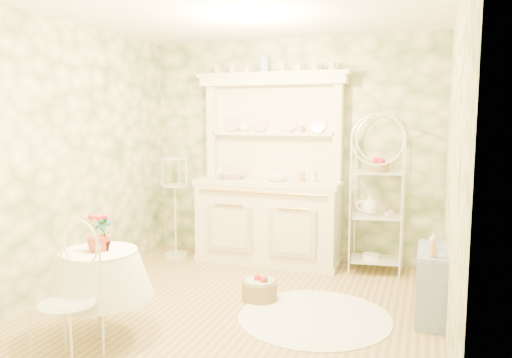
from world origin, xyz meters
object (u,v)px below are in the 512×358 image
(floor_basket, at_px, (259,288))
(round_table, at_px, (100,292))
(bakers_rack, at_px, (378,189))
(side_shelf, at_px, (431,286))
(birdcage_stand, at_px, (175,198))
(kitchen_dresser, at_px, (268,169))
(cafe_chair, at_px, (67,306))

(floor_basket, bearing_deg, round_table, -127.93)
(bakers_rack, height_order, side_shelf, bakers_rack)
(birdcage_stand, bearing_deg, round_table, -76.19)
(kitchen_dresser, xyz_separation_m, round_table, (-0.62, -2.45, -0.77))
(bakers_rack, height_order, birdcage_stand, bakers_rack)
(kitchen_dresser, distance_m, birdcage_stand, 1.25)
(side_shelf, xyz_separation_m, birdcage_stand, (-3.06, 1.00, 0.47))
(bakers_rack, height_order, round_table, bakers_rack)
(round_table, distance_m, floor_basket, 1.54)
(bakers_rack, xyz_separation_m, side_shelf, (0.59, -1.17, -0.68))
(floor_basket, bearing_deg, side_shelf, 3.58)
(round_table, distance_m, birdcage_stand, 2.39)
(birdcage_stand, height_order, floor_basket, birdcage_stand)
(bakers_rack, distance_m, round_table, 3.17)
(bakers_rack, bearing_deg, round_table, -135.05)
(bakers_rack, relative_size, cafe_chair, 2.21)
(birdcage_stand, bearing_deg, bakers_rack, 3.96)
(round_table, bearing_deg, side_shelf, 27.41)
(kitchen_dresser, bearing_deg, birdcage_stand, -172.53)
(bakers_rack, xyz_separation_m, floor_basket, (-0.97, -1.26, -0.84))
(kitchen_dresser, xyz_separation_m, bakers_rack, (1.29, 0.02, -0.18))
(bakers_rack, distance_m, cafe_chair, 3.49)
(bakers_rack, relative_size, round_table, 2.59)
(round_table, xyz_separation_m, cafe_chair, (0.05, -0.45, 0.06))
(kitchen_dresser, xyz_separation_m, side_shelf, (1.88, -1.15, -0.86))
(side_shelf, bearing_deg, round_table, -156.98)
(birdcage_stand, distance_m, floor_basket, 1.96)
(round_table, bearing_deg, bakers_rack, 52.29)
(bakers_rack, relative_size, side_shelf, 2.89)
(round_table, bearing_deg, kitchen_dresser, 75.84)
(kitchen_dresser, distance_m, side_shelf, 2.37)
(round_table, height_order, birdcage_stand, birdcage_stand)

